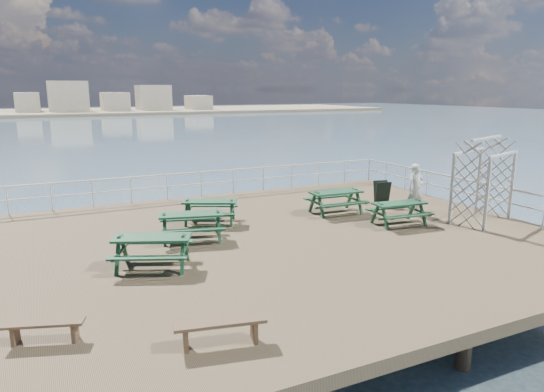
% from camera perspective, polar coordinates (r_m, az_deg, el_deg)
% --- Properties ---
extents(ground, '(18.00, 14.00, 0.30)m').
position_cam_1_polar(ground, '(15.04, -0.31, -5.67)').
color(ground, brown).
rests_on(ground, ground).
extents(sea_backdrop, '(300.00, 300.00, 9.20)m').
position_cam_1_polar(sea_backdrop, '(148.25, -18.70, 9.82)').
color(sea_backdrop, '#3C5266').
rests_on(sea_backdrop, ground).
extents(railing, '(17.77, 13.76, 1.10)m').
position_cam_1_polar(railing, '(17.02, -4.23, 0.02)').
color(railing, silver).
rests_on(railing, ground).
extents(picnic_table_a, '(2.26, 1.99, 0.94)m').
position_cam_1_polar(picnic_table_a, '(15.02, -9.45, -2.86)').
color(picnic_table_a, '#163D20').
rests_on(picnic_table_a, ground).
extents(picnic_table_b, '(2.30, 2.13, 0.89)m').
position_cam_1_polar(picnic_table_b, '(16.82, -7.33, -1.26)').
color(picnic_table_b, '#163D20').
rests_on(picnic_table_b, ground).
extents(picnic_table_c, '(2.01, 1.65, 0.95)m').
position_cam_1_polar(picnic_table_c, '(18.14, 7.54, -0.15)').
color(picnic_table_c, '#163D20').
rests_on(picnic_table_c, ground).
extents(picnic_table_d, '(2.40, 2.21, 0.95)m').
position_cam_1_polar(picnic_table_d, '(12.89, -13.91, -5.62)').
color(picnic_table_d, '#163D20').
rests_on(picnic_table_d, ground).
extents(picnic_table_e, '(1.92, 1.60, 0.87)m').
position_cam_1_polar(picnic_table_e, '(17.04, 14.74, -1.44)').
color(picnic_table_e, '#163D20').
rests_on(picnic_table_e, ground).
extents(flat_bench_near, '(1.70, 0.71, 0.48)m').
position_cam_1_polar(flat_bench_near, '(9.05, -6.12, -15.02)').
color(flat_bench_near, brown).
rests_on(flat_bench_near, ground).
extents(flat_bench_far, '(1.43, 0.76, 0.40)m').
position_cam_1_polar(flat_bench_far, '(10.02, -25.19, -13.73)').
color(flat_bench_far, brown).
rests_on(flat_bench_far, ground).
extents(trellis_arbor, '(2.65, 1.96, 2.94)m').
position_cam_1_polar(trellis_arbor, '(18.29, 23.57, 1.26)').
color(trellis_arbor, silver).
rests_on(trellis_arbor, ground).
extents(sandwich_board, '(0.69, 0.58, 0.98)m').
position_cam_1_polar(sandwich_board, '(19.80, 12.79, 0.33)').
color(sandwich_board, black).
rests_on(sandwich_board, ground).
extents(person, '(0.71, 0.48, 1.89)m').
position_cam_1_polar(person, '(18.49, 16.54, 0.75)').
color(person, silver).
rests_on(person, ground).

